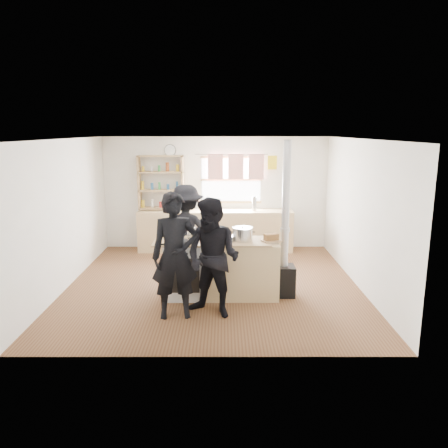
% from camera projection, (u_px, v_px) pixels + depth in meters
% --- Properties ---
extents(ground, '(5.00, 5.00, 0.01)m').
position_uv_depth(ground, '(213.00, 284.00, 7.64)').
color(ground, brown).
rests_on(ground, ground).
extents(back_counter, '(3.40, 0.55, 0.90)m').
position_uv_depth(back_counter, '(215.00, 230.00, 9.71)').
color(back_counter, tan).
rests_on(back_counter, ground).
extents(shelving_unit, '(1.00, 0.28, 1.20)m').
position_uv_depth(shelving_unit, '(161.00, 182.00, 9.60)').
color(shelving_unit, tan).
rests_on(shelving_unit, back_counter).
extents(thermos, '(0.10, 0.10, 0.30)m').
position_uv_depth(thermos, '(254.00, 204.00, 9.59)').
color(thermos, silver).
rests_on(thermos, back_counter).
extents(cooking_island, '(1.97, 0.64, 0.93)m').
position_uv_depth(cooking_island, '(221.00, 268.00, 7.00)').
color(cooking_island, white).
rests_on(cooking_island, ground).
extents(skillet_greens, '(0.42, 0.42, 0.05)m').
position_uv_depth(skillet_greens, '(179.00, 242.00, 6.71)').
color(skillet_greens, black).
rests_on(skillet_greens, cooking_island).
extents(roast_tray, '(0.34, 0.27, 0.08)m').
position_uv_depth(roast_tray, '(224.00, 238.00, 6.91)').
color(roast_tray, silver).
rests_on(roast_tray, cooking_island).
extents(stockpot_stove, '(0.21, 0.21, 0.17)m').
position_uv_depth(stockpot_stove, '(193.00, 233.00, 7.10)').
color(stockpot_stove, '#B2B2B4').
rests_on(stockpot_stove, cooking_island).
extents(stockpot_counter, '(0.32, 0.32, 0.23)m').
position_uv_depth(stockpot_counter, '(243.00, 234.00, 6.88)').
color(stockpot_counter, silver).
rests_on(stockpot_counter, cooking_island).
extents(bread_board, '(0.34, 0.29, 0.12)m').
position_uv_depth(bread_board, '(271.00, 238.00, 6.84)').
color(bread_board, tan).
rests_on(bread_board, cooking_island).
extents(flue_heater, '(0.35, 0.35, 2.50)m').
position_uv_depth(flue_heater, '(284.00, 257.00, 7.00)').
color(flue_heater, black).
rests_on(flue_heater, ground).
extents(person_near_left, '(0.72, 0.53, 1.81)m').
position_uv_depth(person_near_left, '(175.00, 256.00, 6.14)').
color(person_near_left, black).
rests_on(person_near_left, ground).
extents(person_near_right, '(1.05, 0.97, 1.73)m').
position_uv_depth(person_near_right, '(213.00, 258.00, 6.20)').
color(person_near_right, black).
rests_on(person_near_right, ground).
extents(person_far, '(1.12, 0.66, 1.71)m').
position_uv_depth(person_far, '(186.00, 232.00, 7.77)').
color(person_far, black).
rests_on(person_far, ground).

